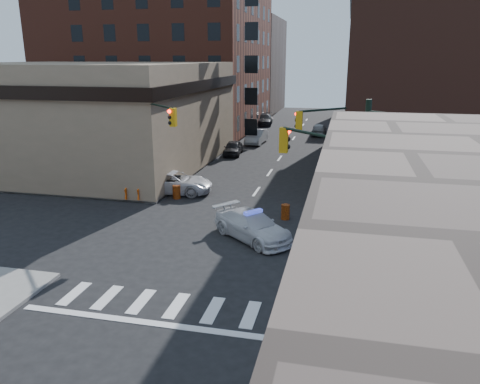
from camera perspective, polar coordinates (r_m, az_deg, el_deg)
The scene contains 29 objects.
ground at distance 25.04m, azimuth -2.33°, elevation -6.13°, with size 140.00×140.00×0.00m, color black.
sidewalk_nw at distance 63.03m, azimuth -14.99°, elevation 6.99°, with size 34.00×54.50×0.15m, color gray.
bank_building at distance 45.48m, azimuth -18.07°, elevation 9.05°, with size 22.00×22.00×9.00m, color #89735A.
apartment_block at distance 67.09m, azimuth -9.19°, elevation 18.07°, with size 25.00×25.00×24.00m, color brown.
commercial_row_ne at distance 45.45m, azimuth 21.99°, elevation 11.86°, with size 14.00×34.00×14.00m, color #4C291E.
filler_nw at distance 87.22m, azimuth -1.96°, elevation 15.13°, with size 20.00×18.00×16.00m, color brown.
filler_ne at distance 80.81m, azimuth 18.88°, elevation 12.81°, with size 16.00×16.00×12.00m, color brown.
signal_pole_se at distance 17.52m, azimuth 12.03°, elevation -0.35°, with size 5.40×5.27×8.00m.
signal_pole_nw at distance 30.60m, azimuth -10.48°, elevation 6.18°, with size 3.58×3.67×8.00m.
signal_pole_ne at distance 28.18m, azimuth 12.07°, elevation 5.26°, with size 3.67×3.58×8.00m.
tree_ne_near at distance 48.74m, azimuth 14.49°, elevation 8.55°, with size 3.00×3.00×4.85m.
tree_ne_far at distance 56.69m, azimuth 14.33°, elevation 9.56°, with size 3.00×3.00×4.85m.
police_car at distance 25.21m, azimuth 1.53°, elevation -4.15°, with size 2.09×5.13×1.49m, color silver.
pickup at distance 34.07m, azimuth -8.12°, elevation 1.18°, with size 2.61×5.66×1.57m, color silver.
parked_car_wnear at distance 47.21m, azimuth -0.86°, elevation 5.39°, with size 1.64×4.09×1.39m, color black.
parked_car_wfar at distance 53.43m, azimuth 2.03°, elevation 6.76°, with size 1.69×4.85×1.60m, color gray.
parked_car_wdeep at distance 68.61m, azimuth 2.99°, elevation 8.82°, with size 2.23×5.49×1.59m, color black.
parked_car_enear at distance 49.02m, azimuth 11.91°, elevation 5.49°, with size 1.54×4.43×1.46m, color black.
parked_car_efar at distance 60.12m, azimuth 9.61°, elevation 7.53°, with size 1.73×4.31×1.47m, color #92969A.
pedestrian_a at distance 34.05m, azimuth -17.48°, elevation 1.22°, with size 0.73×0.48×2.01m, color black.
pedestrian_b at distance 35.17m, azimuth -15.79°, elevation 1.75°, with size 0.94×0.73×1.94m, color black.
pedestrian_c at distance 35.24m, azimuth -15.89°, elevation 1.60°, with size 1.02×0.42×1.74m, color #1C222B.
barrel_road at distance 28.45m, azimuth 5.56°, elevation -2.43°, with size 0.52×0.52×0.93m, color orange.
barrel_bank at distance 32.74m, azimuth -7.75°, elevation 0.01°, with size 0.53×0.53×0.95m, color red.
barricade_se_a at distance 18.76m, azimuth 19.00°, elevation -12.91°, with size 1.32×0.66×0.99m, color #CA3809, non-canonical shape.
barricade_se_b at distance 15.65m, azimuth 12.23°, elevation -18.54°, with size 1.37×0.68×1.03m, color #E3550A, non-canonical shape.
barricade_se_c at distance 14.93m, azimuth 16.30°, elevation -21.18°, with size 1.15×0.58×0.86m, color red, non-canonical shape.
barricade_nw_a at distance 32.49m, azimuth -12.84°, elevation -0.16°, with size 1.19×0.60×0.89m, color orange, non-canonical shape.
barricade_nw_b at distance 34.91m, azimuth -12.80°, elevation 1.07°, with size 1.34×0.67×1.01m, color #C75209, non-canonical shape.
Camera 1 is at (6.12, -22.35, 9.47)m, focal length 35.00 mm.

